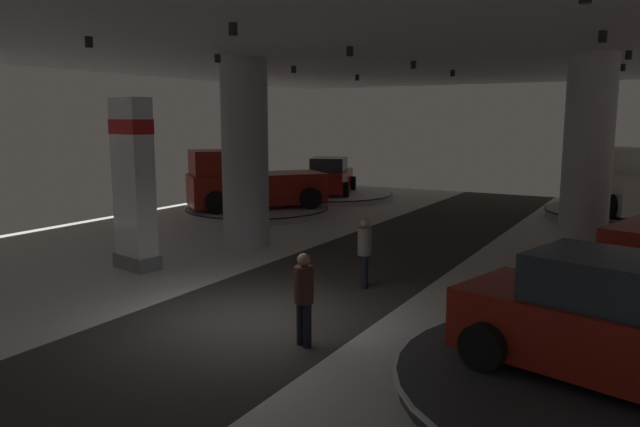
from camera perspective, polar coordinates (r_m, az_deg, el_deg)
name	(u,v)px	position (r m, az deg, el deg)	size (l,w,h in m)	color
ground	(246,321)	(11.67, -6.98, -10.07)	(24.00, 44.00, 0.06)	silver
ceiling_with_spotlights	(240,16)	(11.18, -7.54, 18.06)	(24.00, 44.00, 0.39)	silver
column_left	(245,154)	(17.89, -7.12, 5.63)	(1.37, 1.37, 5.50)	#ADADB2
column_right	(587,156)	(18.08, 23.99, 4.96)	(1.29, 1.29, 5.50)	silver
brand_sign_pylon	(134,182)	(15.73, -17.24, 2.87)	(1.37, 0.89, 4.28)	slate
display_platform_far_left	(257,210)	(24.24, -5.95, 0.33)	(5.68, 5.68, 0.27)	#B7B7BC
pickup_truck_far_left	(249,184)	(24.03, -6.73, 2.77)	(5.01, 5.41, 2.30)	maroon
display_platform_near_right	(611,386)	(9.50, 25.86, -14.47)	(6.00, 6.00, 0.24)	#333338
display_car_near_right	(614,325)	(9.21, 26.05, -9.45)	(4.52, 3.05, 1.71)	maroon
display_platform_deep_right	(624,215)	(25.28, 26.85, -0.14)	(5.68, 5.68, 0.35)	#B7B7BC
pickup_truck_deep_right	(623,185)	(25.45, 26.78, 2.40)	(4.18, 5.70, 2.30)	silver
display_platform_deep_left	(329,195)	(29.17, 0.90, 1.79)	(6.11, 6.11, 0.23)	silver
display_car_deep_left	(329,177)	(29.04, 0.89, 3.47)	(3.30, 4.56, 1.71)	maroon
visitor_walking_near	(304,294)	(10.04, -1.54, -7.60)	(0.32, 0.32, 1.59)	black
visitor_walking_far	(365,248)	(13.52, 4.26, -3.28)	(0.32, 0.32, 1.59)	black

